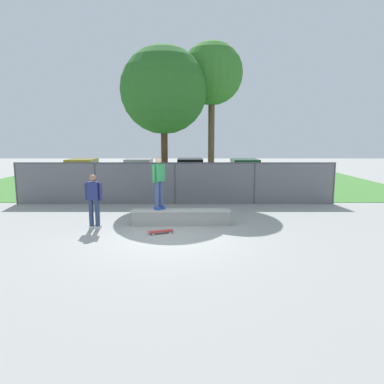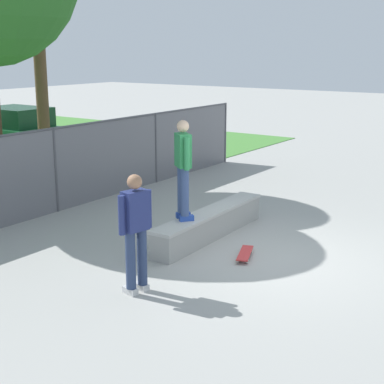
{
  "view_description": "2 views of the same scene",
  "coord_description": "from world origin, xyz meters",
  "px_view_note": "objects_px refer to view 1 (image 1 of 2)",
  "views": [
    {
      "loc": [
        0.78,
        -10.38,
        3.02
      ],
      "look_at": [
        0.79,
        1.95,
        1.09
      ],
      "focal_mm": 32.83,
      "sensor_mm": 36.0,
      "label": 1
    },
    {
      "loc": [
        -8.75,
        -4.36,
        3.58
      ],
      "look_at": [
        0.24,
        1.84,
        0.89
      ],
      "focal_mm": 54.75,
      "sensor_mm": 36.0,
      "label": 2
    }
  ],
  "objects_px": {
    "concrete_ledge": "(181,217)",
    "car_yellow": "(82,172)",
    "tree_near_right": "(211,75)",
    "skateboarder": "(158,181)",
    "car_white": "(139,172)",
    "bystander": "(93,199)",
    "skateboard": "(161,231)",
    "tree_near_left": "(163,91)",
    "car_black": "(190,171)",
    "car_green": "(245,172)"
  },
  "relations": [
    {
      "from": "skateboarder",
      "to": "tree_near_right",
      "type": "bearing_deg",
      "value": 70.65
    },
    {
      "from": "concrete_ledge",
      "to": "skateboard",
      "type": "bearing_deg",
      "value": -118.08
    },
    {
      "from": "car_black",
      "to": "tree_near_right",
      "type": "bearing_deg",
      "value": -76.15
    },
    {
      "from": "concrete_ledge",
      "to": "car_green",
      "type": "xyz_separation_m",
      "value": [
        3.71,
        10.06,
        0.57
      ]
    },
    {
      "from": "skateboard",
      "to": "bystander",
      "type": "xyz_separation_m",
      "value": [
        -2.25,
        0.59,
        0.94
      ]
    },
    {
      "from": "car_yellow",
      "to": "car_green",
      "type": "bearing_deg",
      "value": -0.12
    },
    {
      "from": "skateboarder",
      "to": "car_yellow",
      "type": "xyz_separation_m",
      "value": [
        -5.79,
        10.0,
        -0.7
      ]
    },
    {
      "from": "concrete_ledge",
      "to": "car_yellow",
      "type": "relative_size",
      "value": 0.81
    },
    {
      "from": "car_yellow",
      "to": "car_black",
      "type": "distance_m",
      "value": 6.84
    },
    {
      "from": "car_white",
      "to": "skateboarder",
      "type": "bearing_deg",
      "value": -77.67
    },
    {
      "from": "car_green",
      "to": "skateboarder",
      "type": "bearing_deg",
      "value": -114.15
    },
    {
      "from": "concrete_ledge",
      "to": "skateboard",
      "type": "xyz_separation_m",
      "value": [
        -0.6,
        -1.13,
        -0.2
      ]
    },
    {
      "from": "tree_near_right",
      "to": "skateboarder",
      "type": "bearing_deg",
      "value": -109.35
    },
    {
      "from": "car_white",
      "to": "concrete_ledge",
      "type": "bearing_deg",
      "value": -73.81
    },
    {
      "from": "skateboarder",
      "to": "car_black",
      "type": "relative_size",
      "value": 0.43
    },
    {
      "from": "car_yellow",
      "to": "car_white",
      "type": "xyz_separation_m",
      "value": [
        3.55,
        0.29,
        0.0
      ]
    },
    {
      "from": "tree_near_left",
      "to": "car_black",
      "type": "height_order",
      "value": "tree_near_left"
    },
    {
      "from": "car_green",
      "to": "tree_near_right",
      "type": "bearing_deg",
      "value": -120.89
    },
    {
      "from": "skateboarder",
      "to": "bystander",
      "type": "distance_m",
      "value": 2.25
    },
    {
      "from": "concrete_ledge",
      "to": "skateboard",
      "type": "distance_m",
      "value": 1.3
    },
    {
      "from": "car_black",
      "to": "concrete_ledge",
      "type": "bearing_deg",
      "value": -91.4
    },
    {
      "from": "tree_near_left",
      "to": "bystander",
      "type": "height_order",
      "value": "tree_near_left"
    },
    {
      "from": "tree_near_right",
      "to": "bystander",
      "type": "height_order",
      "value": "tree_near_right"
    },
    {
      "from": "skateboarder",
      "to": "bystander",
      "type": "height_order",
      "value": "skateboarder"
    },
    {
      "from": "car_black",
      "to": "bystander",
      "type": "height_order",
      "value": "bystander"
    },
    {
      "from": "skateboard",
      "to": "tree_near_right",
      "type": "distance_m",
      "value": 9.63
    },
    {
      "from": "tree_near_left",
      "to": "car_green",
      "type": "distance_m",
      "value": 8.07
    },
    {
      "from": "skateboard",
      "to": "car_yellow",
      "type": "height_order",
      "value": "car_yellow"
    },
    {
      "from": "skateboard",
      "to": "bystander",
      "type": "relative_size",
      "value": 0.45
    },
    {
      "from": "skateboarder",
      "to": "car_green",
      "type": "bearing_deg",
      "value": 65.85
    },
    {
      "from": "tree_near_right",
      "to": "concrete_ledge",
      "type": "bearing_deg",
      "value": -102.51
    },
    {
      "from": "concrete_ledge",
      "to": "car_black",
      "type": "distance_m",
      "value": 10.62
    },
    {
      "from": "tree_near_left",
      "to": "car_green",
      "type": "relative_size",
      "value": 1.72
    },
    {
      "from": "car_green",
      "to": "car_yellow",
      "type": "bearing_deg",
      "value": 179.88
    },
    {
      "from": "tree_near_right",
      "to": "car_white",
      "type": "height_order",
      "value": "tree_near_right"
    },
    {
      "from": "tree_near_right",
      "to": "bystander",
      "type": "relative_size",
      "value": 4.22
    },
    {
      "from": "skateboarder",
      "to": "tree_near_left",
      "type": "bearing_deg",
      "value": 92.13
    },
    {
      "from": "skateboard",
      "to": "bystander",
      "type": "height_order",
      "value": "bystander"
    },
    {
      "from": "skateboard",
      "to": "car_yellow",
      "type": "relative_size",
      "value": 0.19
    },
    {
      "from": "skateboard",
      "to": "tree_near_right",
      "type": "xyz_separation_m",
      "value": [
        1.97,
        7.27,
        6.01
      ]
    },
    {
      "from": "skateboard",
      "to": "tree_near_left",
      "type": "distance_m",
      "value": 8.08
    },
    {
      "from": "car_black",
      "to": "skateboarder",
      "type": "bearing_deg",
      "value": -95.55
    },
    {
      "from": "concrete_ledge",
      "to": "car_white",
      "type": "bearing_deg",
      "value": 106.19
    },
    {
      "from": "tree_near_right",
      "to": "bystander",
      "type": "xyz_separation_m",
      "value": [
        -4.22,
        -6.68,
        -5.07
      ]
    },
    {
      "from": "concrete_ledge",
      "to": "car_green",
      "type": "relative_size",
      "value": 0.81
    },
    {
      "from": "concrete_ledge",
      "to": "car_yellow",
      "type": "distance_m",
      "value": 12.04
    },
    {
      "from": "car_green",
      "to": "car_white",
      "type": "bearing_deg",
      "value": 177.38
    },
    {
      "from": "bystander",
      "to": "car_white",
      "type": "bearing_deg",
      "value": 90.81
    },
    {
      "from": "concrete_ledge",
      "to": "skateboarder",
      "type": "relative_size",
      "value": 1.88
    },
    {
      "from": "car_white",
      "to": "car_black",
      "type": "distance_m",
      "value": 3.28
    }
  ]
}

